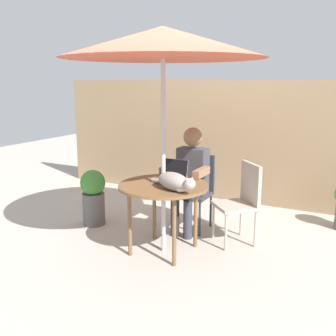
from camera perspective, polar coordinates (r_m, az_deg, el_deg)
ground_plane at (r=4.20m, az=-0.65°, el=-11.90°), size 14.00×14.00×0.00m
fence_back at (r=5.78m, az=9.05°, el=3.78°), size 5.69×0.08×1.75m
patio_table at (r=3.98m, az=-0.67°, el=-3.36°), size 0.91×0.91×0.72m
patio_umbrella at (r=3.84m, az=-0.73°, el=17.69°), size 1.95×1.95×2.23m
chair_occupied at (r=4.71m, az=4.00°, el=-2.54°), size 0.40×0.40×0.88m
chair_empty at (r=4.32m, az=10.70°, el=-4.14°), size 0.57×0.57×0.88m
person_seated at (r=4.53m, az=3.23°, el=-0.91°), size 0.48×0.48×1.22m
laptop at (r=4.10m, az=0.53°, el=-0.97°), size 0.30×0.26×0.21m
cat at (r=3.72m, az=1.05°, el=-2.04°), size 0.60×0.36×0.17m
potted_plant_near_fence at (r=4.90m, az=-10.77°, el=-3.98°), size 0.30×0.30×0.69m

